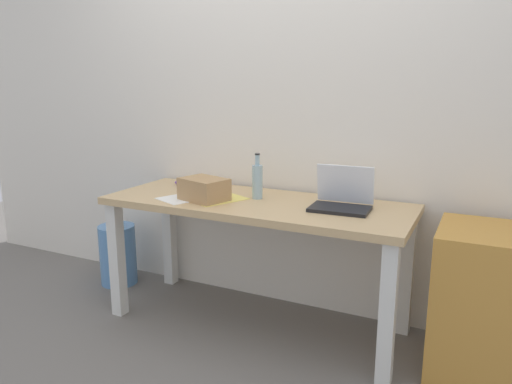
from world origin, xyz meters
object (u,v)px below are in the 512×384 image
object	(u,v)px
laptop_right	(342,200)
beer_bottle	(257,181)
desk	(256,219)
water_cooler_jug	(118,254)
filing_cabinet	(478,302)
computer_mouse	(182,182)
cardboard_box	(204,189)

from	to	relation	value
laptop_right	beer_bottle	bearing A→B (deg)	177.81
desk	water_cooler_jug	bearing A→B (deg)	174.92
laptop_right	filing_cabinet	xyz separation A→B (m)	(0.68, -0.01, -0.42)
computer_mouse	water_cooler_jug	xyz separation A→B (m)	(-0.49, -0.09, -0.54)
filing_cabinet	desk	bearing A→B (deg)	-178.70
water_cooler_jug	beer_bottle	bearing A→B (deg)	-2.33
beer_bottle	water_cooler_jug	bearing A→B (deg)	177.67
laptop_right	beer_bottle	xyz separation A→B (m)	(-0.49, 0.02, 0.05)
beer_bottle	cardboard_box	bearing A→B (deg)	-145.46
computer_mouse	water_cooler_jug	bearing A→B (deg)	-150.43
beer_bottle	desk	bearing A→B (deg)	-71.43
cardboard_box	water_cooler_jug	bearing A→B (deg)	165.92
desk	laptop_right	world-z (taller)	laptop_right
desk	filing_cabinet	size ratio (longest dim) A/B	2.38
water_cooler_jug	filing_cabinet	world-z (taller)	filing_cabinet
desk	computer_mouse	world-z (taller)	computer_mouse
computer_mouse	cardboard_box	bearing A→B (deg)	-20.94
desk	filing_cabinet	bearing A→B (deg)	1.30
laptop_right	water_cooler_jug	world-z (taller)	laptop_right
desk	beer_bottle	xyz separation A→B (m)	(-0.02, 0.05, 0.21)
water_cooler_jug	laptop_right	bearing A→B (deg)	-2.29
cardboard_box	laptop_right	bearing A→B (deg)	11.50
cardboard_box	computer_mouse	bearing A→B (deg)	139.82
beer_bottle	filing_cabinet	distance (m)	1.26
computer_mouse	filing_cabinet	distance (m)	1.83
laptop_right	filing_cabinet	size ratio (longest dim) A/B	0.43
beer_bottle	filing_cabinet	world-z (taller)	beer_bottle
computer_mouse	cardboard_box	world-z (taller)	cardboard_box
laptop_right	computer_mouse	bearing A→B (deg)	172.05
cardboard_box	filing_cabinet	world-z (taller)	cardboard_box
cardboard_box	filing_cabinet	distance (m)	1.49
laptop_right	water_cooler_jug	bearing A→B (deg)	177.71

